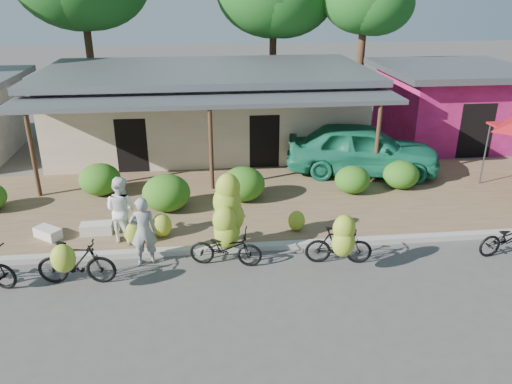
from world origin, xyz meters
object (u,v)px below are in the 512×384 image
at_px(vendor, 143,231).
at_px(teal_van, 362,149).
at_px(sack_near, 97,228).
at_px(bystander, 121,209).
at_px(sack_far, 48,233).
at_px(bike_center, 227,227).
at_px(bike_left, 75,262).
at_px(bike_far_right, 510,237).
at_px(bike_right, 340,243).

xyz_separation_m(vendor, teal_van, (7.21, 5.37, 0.14)).
relative_size(sack_near, bystander, 0.47).
bearing_deg(sack_far, bike_center, -16.99).
bearing_deg(teal_van, bike_center, 148.44).
distance_m(bystander, teal_van, 8.97).
bearing_deg(sack_near, bike_center, -24.06).
relative_size(bike_left, teal_van, 0.35).
relative_size(bike_left, bike_center, 0.84).
bearing_deg(bike_center, sack_near, 78.07).
relative_size(bike_center, vendor, 1.24).
relative_size(bike_center, bystander, 1.23).
bearing_deg(bystander, sack_near, -0.95).
relative_size(bike_left, bike_far_right, 1.01).
distance_m(bike_left, sack_far, 2.62).
distance_m(bike_center, bike_far_right, 7.29).
bearing_deg(vendor, bystander, -63.20).
distance_m(bike_left, bike_far_right, 10.80).
height_order(bike_right, bystander, bystander).
height_order(vendor, teal_van, teal_van).
xyz_separation_m(bike_center, bike_right, (2.72, -0.70, -0.22)).
relative_size(bike_left, sack_far, 2.49).
bearing_deg(bike_far_right, vendor, 78.18).
height_order(bike_left, sack_near, bike_left).
bearing_deg(bike_center, bike_far_right, -82.12).
xyz_separation_m(bike_left, vendor, (1.50, 0.84, 0.28)).
height_order(sack_far, vendor, vendor).
xyz_separation_m(sack_far, vendor, (2.74, -1.44, 0.63)).
bearing_deg(bystander, vendor, 151.72).
distance_m(sack_near, teal_van, 9.51).
bearing_deg(bystander, sack_far, 19.64).
height_order(bike_left, teal_van, teal_van).
height_order(bike_center, sack_far, bike_center).
bearing_deg(vendor, sack_near, -51.57).
distance_m(bike_right, bystander, 5.73).
xyz_separation_m(bike_left, bike_center, (3.54, 0.82, 0.28)).
height_order(sack_near, vendor, vendor).
bearing_deg(sack_far, sack_near, 4.81).
relative_size(bike_far_right, sack_near, 2.18).
bearing_deg(vendor, bike_right, 166.22).
distance_m(bike_left, bike_center, 3.65).
bearing_deg(bystander, teal_van, -121.57).
distance_m(bike_center, sack_far, 5.05).
bearing_deg(teal_van, vendor, 138.85).
bearing_deg(sack_near, bike_far_right, -11.08).
height_order(bike_left, sack_far, bike_left).
height_order(bike_right, sack_near, bike_right).
xyz_separation_m(bike_left, bike_far_right, (10.80, 0.28, -0.15)).
xyz_separation_m(bike_center, bystander, (-2.71, 1.09, 0.13)).
distance_m(bike_left, vendor, 1.74).
distance_m(sack_near, bystander, 1.20).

